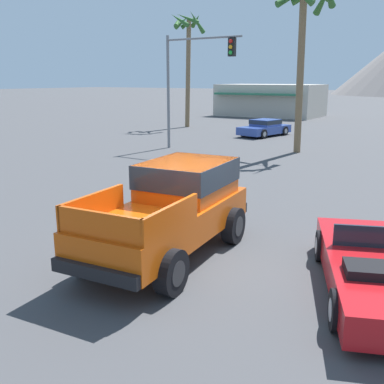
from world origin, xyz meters
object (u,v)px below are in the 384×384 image
at_px(orange_pickup_truck, 175,204).
at_px(parked_car_blue, 265,128).
at_px(palm_tree_short, 188,44).
at_px(red_convertible_car, 380,271).
at_px(traffic_light_crosswalk, 194,70).
at_px(palm_tree_tall, 306,24).

distance_m(orange_pickup_truck, parked_car_blue, 22.19).
xyz_separation_m(orange_pickup_truck, palm_tree_short, (-14.98, 23.15, 5.41)).
xyz_separation_m(red_convertible_car, traffic_light_crosswalk, (-12.12, 12.61, 3.86)).
xyz_separation_m(parked_car_blue, palm_tree_short, (-7.80, 2.16, 5.96)).
relative_size(parked_car_blue, palm_tree_tall, 0.50).
bearing_deg(orange_pickup_truck, traffic_light_crosswalk, 115.20).
distance_m(red_convertible_car, palm_tree_short, 30.49).
height_order(parked_car_blue, palm_tree_tall, palm_tree_tall).
distance_m(traffic_light_crosswalk, palm_tree_tall, 6.09).
xyz_separation_m(traffic_light_crosswalk, palm_tree_short, (-7.15, 10.23, 2.23)).
distance_m(red_convertible_car, traffic_light_crosswalk, 17.91).
bearing_deg(red_convertible_car, parked_car_blue, 96.76).
bearing_deg(orange_pickup_truck, red_convertible_car, -1.78).
relative_size(red_convertible_car, palm_tree_short, 0.55).
bearing_deg(palm_tree_short, palm_tree_tall, -32.49).
distance_m(parked_car_blue, palm_tree_short, 10.05).
bearing_deg(traffic_light_crosswalk, red_convertible_car, -46.14).
bearing_deg(traffic_light_crosswalk, parked_car_blue, 85.43).
bearing_deg(red_convertible_car, palm_tree_tall, 92.65).
xyz_separation_m(orange_pickup_truck, palm_tree_tall, (-2.68, 15.32, 5.40)).
distance_m(orange_pickup_truck, palm_tree_short, 28.10).
height_order(orange_pickup_truck, red_convertible_car, orange_pickup_truck).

